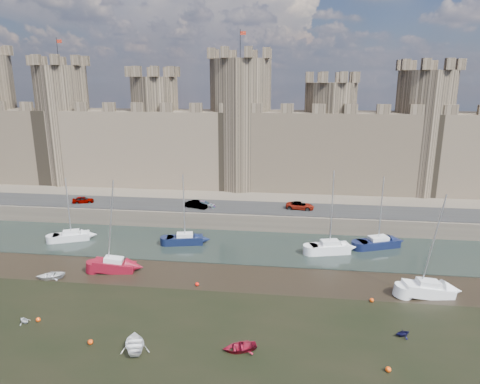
{
  "coord_description": "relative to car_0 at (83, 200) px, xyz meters",
  "views": [
    {
      "loc": [
        11.8,
        -29.96,
        22.02
      ],
      "look_at": [
        5.24,
        22.0,
        8.21
      ],
      "focal_mm": 32.0,
      "sensor_mm": 36.0,
      "label": 1
    }
  ],
  "objects": [
    {
      "name": "sailboat_4",
      "position": [
        13.12,
        -18.77,
        -2.26
      ],
      "size": [
        4.99,
        2.54,
        11.15
      ],
      "rotation": [
        0.0,
        0.0,
        0.15
      ],
      "color": "maroon",
      "rests_on": "ground"
    },
    {
      "name": "car_2",
      "position": [
        20.0,
        0.04,
        -0.03
      ],
      "size": [
        3.77,
        1.74,
        1.07
      ],
      "primitive_type": "imported",
      "rotation": [
        0.0,
        0.0,
        1.5
      ],
      "color": "gray",
      "rests_on": "quay"
    },
    {
      "name": "dinghy_2",
      "position": [
        20.92,
        -32.8,
        -2.72
      ],
      "size": [
        3.44,
        3.99,
        0.69
      ],
      "primitive_type": "imported",
      "rotation": [
        1.57,
        0.0,
        3.51
      ],
      "color": "silver",
      "rests_on": "ground"
    },
    {
      "name": "sailboat_5",
      "position": [
        48.14,
        -20.3,
        -2.28
      ],
      "size": [
        5.39,
        2.75,
        11.11
      ],
      "rotation": [
        0.0,
        0.0,
        0.15
      ],
      "color": "white",
      "rests_on": "ground"
    },
    {
      "name": "car_3",
      "position": [
        34.99,
        0.96,
        0.04
      ],
      "size": [
        4.51,
        2.44,
        1.2
      ],
      "primitive_type": "imported",
      "rotation": [
        0.0,
        0.0,
        1.47
      ],
      "color": "gray",
      "rests_on": "quay"
    },
    {
      "name": "buoy_3",
      "position": [
        42.14,
        -22.41,
        -2.85
      ],
      "size": [
        0.44,
        0.44,
        0.44
      ],
      "primitive_type": "sphere",
      "color": "#F2470A",
      "rests_on": "ground"
    },
    {
      "name": "dinghy_4",
      "position": [
        29.75,
        -32.09,
        -2.77
      ],
      "size": [
        3.32,
        2.77,
        0.59
      ],
      "primitive_type": "imported",
      "rotation": [
        1.57,
        0.0,
        5.0
      ],
      "color": "maroon",
      "rests_on": "ground"
    },
    {
      "name": "sailboat_0",
      "position": [
        3.05,
        -9.97,
        -2.34
      ],
      "size": [
        5.14,
        3.69,
        8.98
      ],
      "rotation": [
        0.0,
        0.0,
        0.43
      ],
      "color": "silver",
      "rests_on": "ground"
    },
    {
      "name": "buoy_1",
      "position": [
        23.66,
        -21.17,
        -2.85
      ],
      "size": [
        0.42,
        0.42,
        0.42
      ],
      "primitive_type": "sphere",
      "color": "#F8170B",
      "rests_on": "ground"
    },
    {
      "name": "car_1",
      "position": [
        18.96,
        -0.45,
        0.04
      ],
      "size": [
        3.86,
        2.36,
        1.2
      ],
      "primitive_type": "imported",
      "rotation": [
        0.0,
        0.0,
        1.25
      ],
      "color": "gray",
      "rests_on": "quay"
    },
    {
      "name": "buoy_0",
      "position": [
        10.46,
        -30.1,
        -2.84
      ],
      "size": [
        0.44,
        0.44,
        0.44
      ],
      "primitive_type": "sphere",
      "color": "#FF470B",
      "rests_on": "ground"
    },
    {
      "name": "sailboat_1",
      "position": [
        19.28,
        -9.32,
        -2.28
      ],
      "size": [
        5.17,
        2.88,
        9.78
      ],
      "rotation": [
        0.0,
        0.0,
        0.21
      ],
      "color": "black",
      "rests_on": "ground"
    },
    {
      "name": "car_0",
      "position": [
        0.0,
        0.0,
        0.0
      ],
      "size": [
        3.57,
        2.3,
        1.13
      ],
      "primitive_type": "imported",
      "rotation": [
        0.0,
        0.0,
        1.89
      ],
      "color": "gray",
      "rests_on": "quay"
    },
    {
      "name": "dinghy_6",
      "position": [
        6.6,
        -21.48,
        -2.74
      ],
      "size": [
        3.59,
        2.92,
        0.65
      ],
      "primitive_type": "imported",
      "rotation": [
        1.57,
        0.0,
        4.95
      ],
      "color": "silver",
      "rests_on": "ground"
    },
    {
      "name": "castle",
      "position": [
        21.28,
        14.84,
        8.61
      ],
      "size": [
        108.5,
        11.0,
        29.0
      ],
      "color": "#42382B",
      "rests_on": "quay"
    },
    {
      "name": "water_channel",
      "position": [
        21.91,
        -9.16,
        -3.03
      ],
      "size": [
        160.0,
        12.0,
        0.08
      ],
      "primitive_type": "cube",
      "color": "black",
      "rests_on": "ground"
    },
    {
      "name": "road",
      "position": [
        21.91,
        0.84,
        -0.52
      ],
      "size": [
        160.0,
        7.0,
        0.1
      ],
      "primitive_type": "cube",
      "color": "black",
      "rests_on": "quay"
    },
    {
      "name": "ground",
      "position": [
        21.91,
        -33.16,
        -3.07
      ],
      "size": [
        160.0,
        160.0,
        0.0
      ],
      "primitive_type": "plane",
      "color": "black",
      "rests_on": "ground"
    },
    {
      "name": "sailboat_3",
      "position": [
        45.45,
        -7.26,
        -2.3
      ],
      "size": [
        5.96,
        4.05,
        9.74
      ],
      "rotation": [
        0.0,
        0.0,
        0.38
      ],
      "color": "black",
      "rests_on": "ground"
    },
    {
      "name": "buoy_4",
      "position": [
        16.94,
        -32.85,
        -2.83
      ],
      "size": [
        0.46,
        0.46,
        0.46
      ],
      "primitive_type": "sphere",
      "color": "#E13E0A",
      "rests_on": "ground"
    },
    {
      "name": "dinghy_3",
      "position": [
        9.33,
        -30.52,
        -2.75
      ],
      "size": [
        1.52,
        1.44,
        0.63
      ],
      "primitive_type": "imported",
      "rotation": [
        1.57,
        0.0,
        1.12
      ],
      "color": "silver",
      "rests_on": "ground"
    },
    {
      "name": "buoy_5",
      "position": [
        41.58,
        -33.34,
        -2.84
      ],
      "size": [
        0.45,
        0.45,
        0.45
      ],
      "primitive_type": "sphere",
      "color": "#FF4C0B",
      "rests_on": "ground"
    },
    {
      "name": "sailboat_2",
      "position": [
        38.8,
        -10.1,
        -2.2
      ],
      "size": [
        5.43,
        3.2,
        10.99
      ],
      "rotation": [
        0.0,
        0.0,
        0.26
      ],
      "color": "white",
      "rests_on": "ground"
    },
    {
      "name": "quay",
      "position": [
        21.91,
        26.84,
        -1.82
      ],
      "size": [
        160.0,
        60.0,
        2.5
      ],
      "primitive_type": "cube",
      "color": "#4C443A",
      "rests_on": "ground"
    },
    {
      "name": "dinghy_7",
      "position": [
        43.82,
        -28.29,
        -2.71
      ],
      "size": [
        1.65,
        1.53,
        0.7
      ],
      "primitive_type": "imported",
      "rotation": [
        1.57,
        0.0,
        1.91
      ],
      "color": "black",
      "rests_on": "ground"
    }
  ]
}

